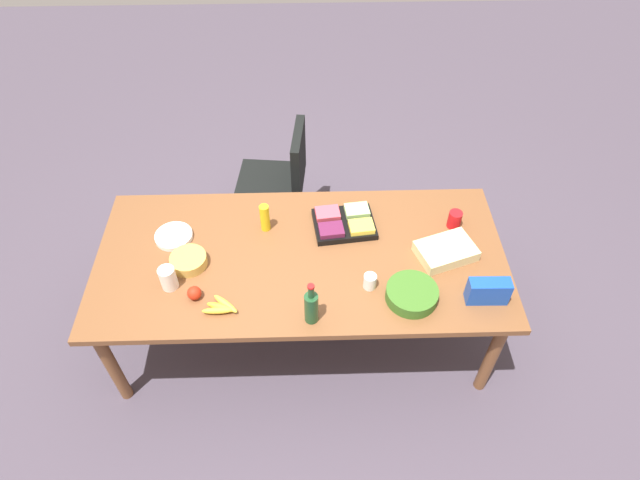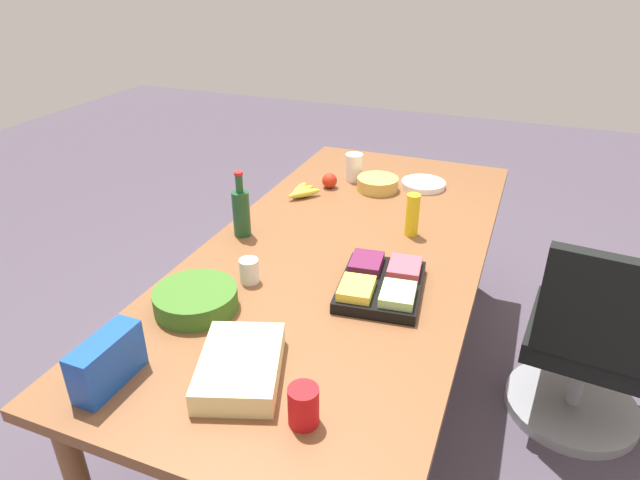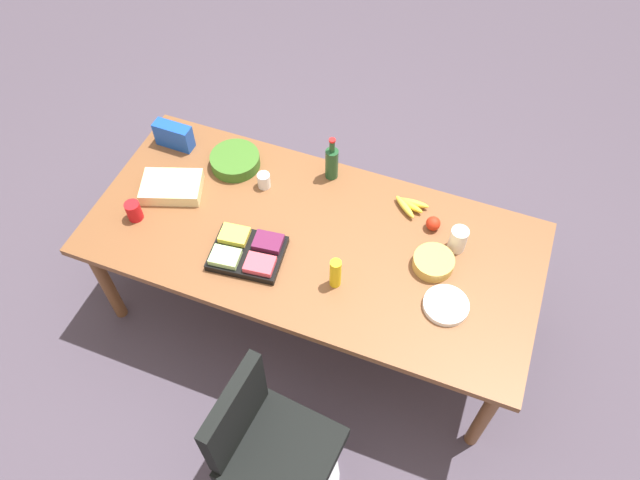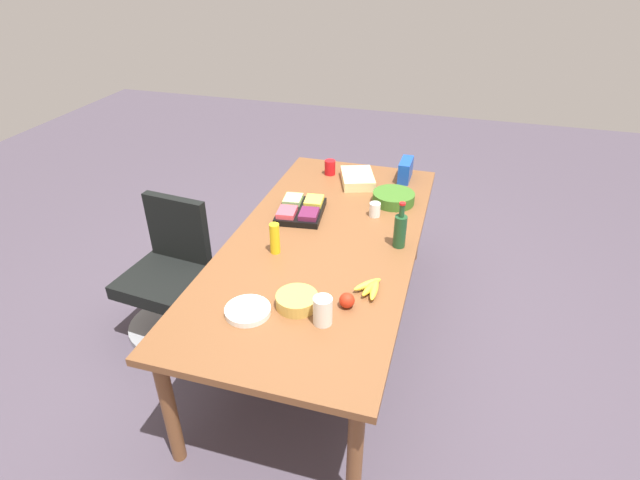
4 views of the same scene
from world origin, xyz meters
TOP-DOWN VIEW (x-y plane):
  - ground_plane at (0.00, 0.00)m, footprint 10.00×10.00m
  - conference_table at (0.00, 0.00)m, footprint 2.36×1.09m
  - office_chair at (0.18, -0.99)m, footprint 0.56×0.56m
  - red_solo_cup at (-0.92, -0.22)m, footprint 0.10×0.10m
  - fruit_platter at (-0.26, -0.23)m, footprint 0.39×0.32m
  - banana_bunch at (0.42, 0.37)m, footprint 0.20×0.14m
  - salad_bowl at (-0.59, 0.32)m, footprint 0.35×0.35m
  - paper_plate_stack at (0.75, -0.16)m, footprint 0.27×0.27m
  - paper_cup at (-0.37, 0.23)m, footprint 0.07×0.07m
  - mustard_bottle at (0.21, -0.23)m, footprint 0.07×0.07m
  - chip_bowl at (0.63, 0.05)m, footprint 0.25×0.25m
  - mayo_jar at (0.71, 0.20)m, footprint 0.11×0.11m
  - chip_bag_blue at (-0.99, 0.34)m, footprint 0.22×0.08m
  - apple_red at (0.57, 0.28)m, footprint 0.10×0.10m
  - sheet_cake at (-0.83, 0.02)m, footprint 0.37×0.31m
  - wine_bottle at (-0.05, 0.44)m, footprint 0.07×0.07m

SIDE VIEW (x-z plane):
  - ground_plane at x=0.00m, z-range 0.00..0.00m
  - office_chair at x=0.18m, z-range -0.11..0.78m
  - conference_table at x=0.00m, z-range 0.31..1.05m
  - paper_plate_stack at x=0.75m, z-range 0.74..0.77m
  - banana_bunch at x=0.42m, z-range 0.75..0.78m
  - chip_bowl at x=0.63m, z-range 0.74..0.81m
  - fruit_platter at x=-0.26m, z-range 0.74..0.81m
  - sheet_cake at x=-0.83m, z-range 0.74..0.81m
  - salad_bowl at x=-0.59m, z-range 0.74..0.81m
  - apple_red at x=0.57m, z-range 0.74..0.82m
  - paper_cup at x=-0.37m, z-range 0.74..0.83m
  - red_solo_cup at x=-0.92m, z-range 0.74..0.85m
  - mayo_jar at x=0.71m, z-range 0.74..0.88m
  - chip_bag_blue at x=-0.99m, z-range 0.74..0.89m
  - mustard_bottle at x=0.21m, z-range 0.74..0.92m
  - wine_bottle at x=-0.05m, z-range 0.71..0.99m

